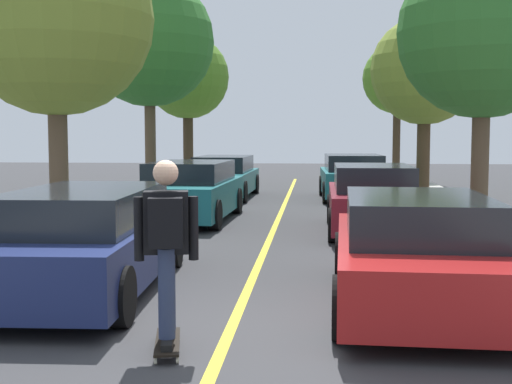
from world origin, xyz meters
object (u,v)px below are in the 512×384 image
Objects in this scene: street_tree_right_nearest at (483,33)px; street_tree_right_near at (425,71)px; parked_car_left_far at (224,177)px; street_tree_right_far at (397,79)px; parked_car_left_nearest at (87,240)px; parked_car_right_far at (353,177)px; skateboard at (168,342)px; parked_car_right_near at (372,200)px; parked_car_left_near at (190,191)px; street_tree_left_near at (149,42)px; street_tree_left_far at (188,78)px; parked_car_right_nearest at (416,252)px; street_tree_left_nearest at (55,18)px; skateboarder at (166,240)px.

street_tree_right_nearest reaches higher than street_tree_right_near.
street_tree_right_far is at bearing 49.57° from parked_car_left_far.
parked_car_left_nearest is 15.00m from street_tree_right_near.
parked_car_right_far is at bearing -4.55° from parked_car_left_far.
street_tree_right_near reaches higher than parked_car_left_far.
parked_car_right_far is at bearing 108.13° from street_tree_right_nearest.
street_tree_right_near reaches higher than skateboard.
parked_car_right_near is 1.02× the size of parked_car_right_far.
street_tree_left_near is at bearing 112.84° from parked_car_left_near.
street_tree_left_far reaches higher than parked_car_left_near.
street_tree_right_near is at bearing 64.79° from parked_car_left_nearest.
parked_car_right_nearest is 0.65× the size of street_tree_left_near.
street_tree_right_near is at bearing 90.00° from street_tree_right_nearest.
street_tree_right_nearest reaches higher than parked_car_left_far.
street_tree_left_nearest is (-2.20, -8.17, 3.60)m from parked_car_left_far.
parked_car_left_nearest is 2.82× the size of skateboarder.
skateboarder is (1.54, -9.50, 0.36)m from parked_car_left_near.
parked_car_left_far is at bearing 74.96° from street_tree_left_nearest.
parked_car_left_far is 1.13× the size of parked_car_right_far.
street_tree_left_near reaches higher than parked_car_right_nearest.
parked_car_right_near is at bearing -61.27° from parked_car_left_far.
parked_car_left_near is 0.81× the size of street_tree_right_far.
street_tree_left_nearest reaches higher than parked_car_left_far.
parked_car_left_nearest is at bearing -107.08° from street_tree_right_far.
street_tree_left_near is 1.20× the size of street_tree_right_far.
street_tree_left_far is 3.49× the size of skateboarder.
parked_car_right_near is at bearing -106.03° from street_tree_right_near.
parked_car_right_far is 8.71m from street_tree_right_far.
street_tree_left_nearest reaches higher than parked_car_right_far.
street_tree_left_near is at bearing -136.89° from street_tree_right_far.
parked_car_right_nearest is 0.72× the size of street_tree_left_nearest.
parked_car_right_near is at bearing 90.00° from parked_car_right_nearest.
parked_car_left_nearest is 13.25m from street_tree_left_near.
street_tree_left_nearest is at bearing -128.46° from parked_car_right_far.
street_tree_left_far is (-6.23, 13.11, 3.56)m from parked_car_right_near.
skateboarder is at bearing -107.51° from parked_car_right_near.
street_tree_right_nearest is 6.50× the size of skateboard.
parked_car_right_near is 4.02m from street_tree_right_nearest.
parked_car_right_near is 8.30m from skateboard.
street_tree_right_nearest is at bearing 70.95° from parked_car_right_nearest.
parked_car_right_nearest is 5.02× the size of skateboard.
street_tree_left_near is at bearing 90.00° from street_tree_left_nearest.
street_tree_left_near reaches higher than street_tree_left_far.
street_tree_left_far is at bearing 135.79° from parked_car_right_far.
street_tree_right_nearest is at bearing 60.26° from skateboard.
skateboard is at bearing -56.33° from parked_car_left_nearest.
parked_car_left_nearest is 12.96m from parked_car_left_far.
parked_car_right_nearest is at bearing -71.95° from street_tree_left_far.
parked_car_right_far is (0.00, 7.04, 0.02)m from parked_car_right_near.
parked_car_right_near is 0.75× the size of street_tree_right_nearest.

